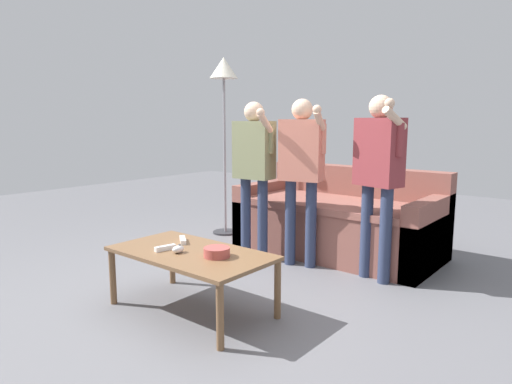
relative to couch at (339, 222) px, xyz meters
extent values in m
plane|color=slate|center=(-0.08, -1.63, -0.30)|extent=(12.00, 12.00, 0.00)
cube|color=brown|center=(0.00, -0.03, -0.07)|extent=(1.86, 0.92, 0.45)
cube|color=#94584D|center=(0.00, -0.11, 0.19)|extent=(1.58, 0.80, 0.06)
cube|color=brown|center=(0.00, 0.34, 0.33)|extent=(1.86, 0.18, 0.35)
cube|color=brown|center=(-0.86, -0.03, 0.01)|extent=(0.14, 0.92, 0.62)
cube|color=brown|center=(0.86, -0.03, 0.01)|extent=(0.14, 0.92, 0.62)
cube|color=brown|center=(-0.07, -1.83, 0.10)|extent=(1.08, 0.59, 0.03)
cylinder|color=brown|center=(-0.58, -2.09, -0.11)|extent=(0.04, 0.04, 0.38)
cylinder|color=brown|center=(0.43, -2.09, -0.11)|extent=(0.04, 0.04, 0.38)
cylinder|color=brown|center=(-0.58, -1.57, -0.11)|extent=(0.04, 0.04, 0.38)
cylinder|color=brown|center=(0.43, -1.57, -0.11)|extent=(0.04, 0.04, 0.38)
cylinder|color=#B24C47|center=(0.14, -1.81, 0.14)|extent=(0.16, 0.16, 0.06)
ellipsoid|color=white|center=(-0.11, -1.91, 0.13)|extent=(0.06, 0.09, 0.05)
cylinder|color=#4C4C51|center=(-0.11, -1.89, 0.16)|extent=(0.02, 0.02, 0.01)
cylinder|color=#2D2D33|center=(-1.35, -0.14, -0.29)|extent=(0.28, 0.28, 0.02)
cylinder|color=gray|center=(-1.35, -0.14, 0.56)|extent=(0.03, 0.03, 1.68)
cone|color=silver|center=(-1.35, -0.14, 1.51)|extent=(0.30, 0.30, 0.22)
cylinder|color=#2D3856|center=(-0.59, -0.68, 0.07)|extent=(0.09, 0.09, 0.74)
cylinder|color=#2D3856|center=(-0.40, -0.67, 0.07)|extent=(0.09, 0.09, 0.74)
cube|color=gray|center=(-0.50, -0.67, 0.70)|extent=(0.37, 0.21, 0.51)
sphere|color=beige|center=(-0.50, -0.67, 1.03)|extent=(0.18, 0.18, 0.18)
cylinder|color=beige|center=(-0.67, -0.69, 0.67)|extent=(0.06, 0.06, 0.48)
cylinder|color=gray|center=(-0.32, -0.66, 0.79)|extent=(0.06, 0.06, 0.24)
cylinder|color=beige|center=(-0.31, -0.74, 0.93)|extent=(0.08, 0.22, 0.20)
sphere|color=beige|center=(-0.31, -0.82, 1.02)|extent=(0.07, 0.07, 0.07)
cylinder|color=#2D3856|center=(-0.15, -0.60, 0.08)|extent=(0.09, 0.09, 0.75)
cylinder|color=#2D3856|center=(0.04, -0.56, 0.08)|extent=(0.09, 0.09, 0.75)
cube|color=#DB7F6B|center=(-0.05, -0.58, 0.71)|extent=(0.39, 0.27, 0.51)
sphere|color=beige|center=(-0.05, -0.58, 1.05)|extent=(0.18, 0.18, 0.18)
cylinder|color=beige|center=(-0.23, -0.62, 0.68)|extent=(0.07, 0.07, 0.49)
cylinder|color=#DB7F6B|center=(0.12, -0.54, 0.81)|extent=(0.07, 0.07, 0.24)
cylinder|color=beige|center=(0.14, -0.61, 0.95)|extent=(0.11, 0.23, 0.20)
sphere|color=beige|center=(0.16, -0.69, 1.04)|extent=(0.07, 0.07, 0.07)
cylinder|color=#2D3856|center=(0.51, -0.48, 0.08)|extent=(0.09, 0.09, 0.75)
cylinder|color=#2D3856|center=(0.69, -0.53, 0.08)|extent=(0.09, 0.09, 0.75)
cube|color=brown|center=(0.60, -0.50, 0.72)|extent=(0.40, 0.28, 0.52)
sphere|color=beige|center=(0.60, -0.50, 1.06)|extent=(0.18, 0.18, 0.18)
cylinder|color=beige|center=(0.43, -0.46, 0.69)|extent=(0.07, 0.07, 0.49)
cylinder|color=brown|center=(0.77, -0.55, 0.82)|extent=(0.07, 0.07, 0.24)
cylinder|color=beige|center=(0.76, -0.61, 0.97)|extent=(0.12, 0.25, 0.18)
sphere|color=beige|center=(0.74, -0.67, 1.07)|extent=(0.07, 0.07, 0.07)
cube|color=white|center=(-0.23, -1.92, 0.12)|extent=(0.06, 0.15, 0.03)
cylinder|color=silver|center=(-0.22, -1.89, 0.14)|extent=(0.01, 0.01, 0.00)
cube|color=silver|center=(-0.24, -1.96, 0.14)|extent=(0.02, 0.02, 0.00)
cube|color=white|center=(-0.29, -1.71, 0.12)|extent=(0.15, 0.13, 0.03)
cylinder|color=silver|center=(-0.31, -1.69, 0.14)|extent=(0.01, 0.01, 0.00)
cube|color=silver|center=(-0.25, -1.74, 0.14)|extent=(0.02, 0.02, 0.00)
camera|label=1|loc=(2.06, -3.78, 0.95)|focal=31.85mm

